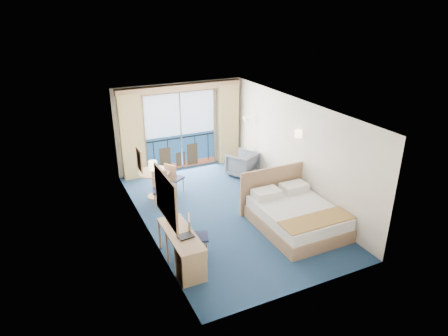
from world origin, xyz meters
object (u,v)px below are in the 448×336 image
at_px(desk, 189,258).
at_px(floor_lamp, 246,130).
at_px(bed, 295,215).
at_px(table_chair_a, 173,177).
at_px(nightstand, 285,189).
at_px(table_chair_b, 160,186).
at_px(armchair, 242,164).
at_px(round_table, 155,178).
at_px(desk_chair, 195,234).

bearing_deg(desk, floor_lamp, 50.16).
xyz_separation_m(bed, table_chair_a, (-1.99, 2.90, 0.18)).
bearing_deg(desk, nightstand, 29.35).
height_order(table_chair_a, table_chair_b, table_chair_b).
bearing_deg(table_chair_b, table_chair_a, 58.16).
relative_size(bed, nightstand, 4.40).
relative_size(armchair, desk, 0.52).
distance_m(bed, table_chair_a, 3.53).
distance_m(bed, nightstand, 1.53).
relative_size(desk, table_chair_b, 1.67).
distance_m(desk, round_table, 3.54).
bearing_deg(table_chair_a, round_table, 54.94).
xyz_separation_m(bed, table_chair_b, (-2.50, 2.44, 0.19)).
relative_size(floor_lamp, table_chair_a, 1.90).
bearing_deg(table_chair_b, bed, -28.63).
bearing_deg(desk_chair, armchair, -21.09).
height_order(nightstand, table_chair_b, table_chair_b).
relative_size(desk_chair, table_chair_b, 1.00).
bearing_deg(floor_lamp, nightstand, -88.68).
bearing_deg(nightstand, floor_lamp, 91.32).
distance_m(nightstand, armchair, 1.87).
xyz_separation_m(floor_lamp, desk, (-3.47, -4.16, -0.89)).
xyz_separation_m(bed, floor_lamp, (0.60, 3.56, 0.97)).
distance_m(desk_chair, table_chair_a, 2.99).
bearing_deg(desk, desk_chair, 57.96).
height_order(bed, desk_chair, bed).
xyz_separation_m(armchair, table_chair_a, (-2.29, -0.31, 0.14)).
bearing_deg(bed, floor_lamp, 80.48).
height_order(armchair, round_table, round_table).
xyz_separation_m(desk, table_chair_b, (0.38, 3.04, 0.12)).
xyz_separation_m(nightstand, desk_chair, (-3.17, -1.42, 0.27)).
bearing_deg(table_chair_b, floor_lamp, 35.60).
relative_size(nightstand, floor_lamp, 0.29).
bearing_deg(round_table, desk_chair, -90.52).
bearing_deg(table_chair_b, desk, -81.33).
distance_m(nightstand, table_chair_b, 3.33).
relative_size(armchair, desk_chair, 0.87).
height_order(nightstand, floor_lamp, floor_lamp).
bearing_deg(round_table, bed, -49.51).
distance_m(bed, floor_lamp, 3.74).
distance_m(desk, table_chair_b, 3.06).
bearing_deg(nightstand, bed, -115.11).
relative_size(nightstand, desk, 0.32).
height_order(desk, round_table, round_table).
xyz_separation_m(desk, round_table, (0.38, 3.52, 0.17)).
xyz_separation_m(desk, desk_chair, (0.35, 0.56, 0.12)).
bearing_deg(desk_chair, floor_lamp, -21.05).
bearing_deg(armchair, desk_chair, 20.57).
bearing_deg(table_chair_a, armchair, -115.49).
relative_size(armchair, floor_lamp, 0.47).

